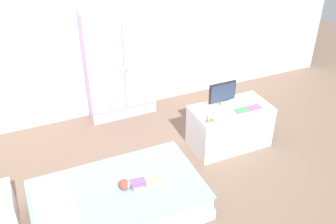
% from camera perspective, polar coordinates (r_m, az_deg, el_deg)
% --- Properties ---
extents(ground_plane, '(10.00, 10.00, 0.02)m').
position_cam_1_polar(ground_plane, '(3.78, -1.15, -11.09)').
color(ground_plane, brown).
extents(back_wall, '(6.40, 0.05, 2.70)m').
position_cam_1_polar(back_wall, '(4.43, -9.56, 15.56)').
color(back_wall, silver).
rests_on(back_wall, ground_plane).
extents(bed, '(1.47, 0.87, 0.27)m').
position_cam_1_polar(bed, '(3.48, -7.36, -12.87)').
color(bed, beige).
rests_on(bed, ground_plane).
extents(pillow, '(0.31, 0.63, 0.05)m').
position_cam_1_polar(pillow, '(3.32, -16.66, -13.13)').
color(pillow, silver).
rests_on(pillow, bed).
extents(doll, '(0.39, 0.14, 0.10)m').
position_cam_1_polar(doll, '(3.36, -5.26, -10.60)').
color(doll, '#6B4CB2').
rests_on(doll, bed).
extents(wardrobe, '(0.81, 0.28, 1.34)m').
position_cam_1_polar(wardrobe, '(4.54, -7.17, 6.92)').
color(wardrobe, silver).
rests_on(wardrobe, ground_plane).
extents(tv_stand, '(0.84, 0.45, 0.47)m').
position_cam_1_polar(tv_stand, '(4.22, 9.14, -2.11)').
color(tv_stand, white).
rests_on(tv_stand, ground_plane).
extents(tv_monitor, '(0.30, 0.10, 0.27)m').
position_cam_1_polar(tv_monitor, '(4.03, 8.10, 2.83)').
color(tv_monitor, '#99999E').
rests_on(tv_monitor, tv_stand).
extents(rocking_horse_toy, '(0.11, 0.04, 0.13)m').
position_cam_1_polar(rocking_horse_toy, '(3.81, 6.45, -0.63)').
color(rocking_horse_toy, '#8E6642').
rests_on(rocking_horse_toy, tv_stand).
extents(book_green, '(0.14, 0.09, 0.02)m').
position_cam_1_polar(book_green, '(4.05, 10.94, 0.25)').
color(book_green, '#429E51').
rests_on(book_green, tv_stand).
extents(book_purple, '(0.15, 0.10, 0.01)m').
position_cam_1_polar(book_purple, '(4.13, 12.70, 0.67)').
color(book_purple, '#8E51B2').
rests_on(book_purple, tv_stand).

